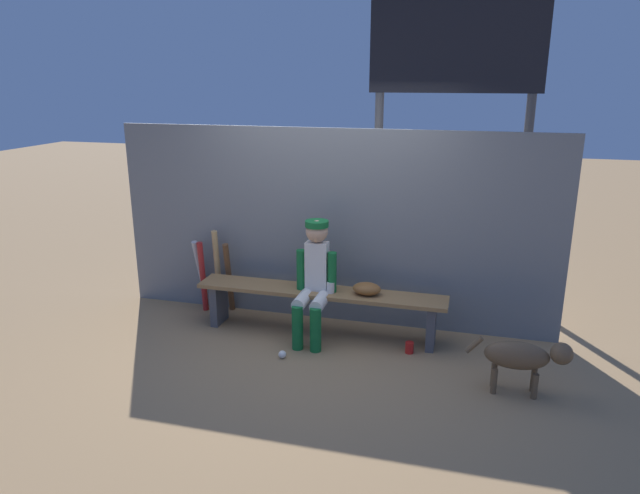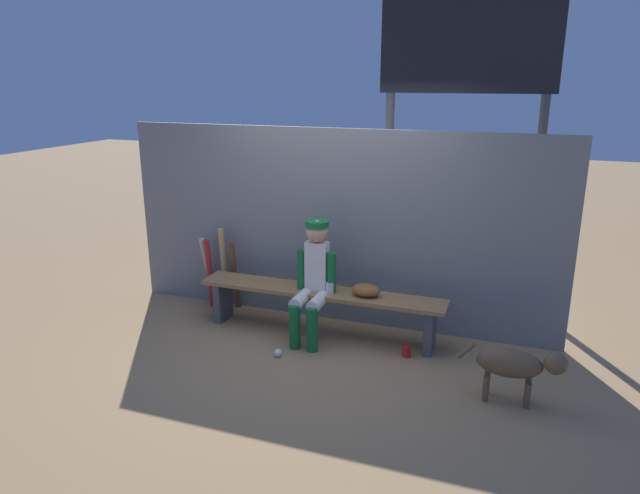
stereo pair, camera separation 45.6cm
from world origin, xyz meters
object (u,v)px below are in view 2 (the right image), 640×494
bat_wood_dark (235,275)px  baseball (278,353)px  bat_aluminum_red (210,274)px  cup_on_bench (330,288)px  player_seated (313,277)px  cup_on_ground (406,351)px  baseball_glove (366,290)px  dugout_bench (320,300)px  bat_aluminum_silver (209,271)px  scoreboard (471,79)px  bat_wood_tan (224,268)px  dog (517,365)px

bat_wood_dark → baseball: 1.34m
bat_aluminum_red → cup_on_bench: size_ratio=7.36×
player_seated → cup_on_ground: bearing=-4.3°
bat_wood_dark → baseball: size_ratio=11.06×
cup_on_ground → cup_on_bench: bearing=170.3°
baseball_glove → bat_aluminum_red: 1.91m
dugout_bench → baseball: (-0.20, -0.61, -0.34)m
bat_aluminum_silver → dugout_bench: bearing=-12.8°
bat_wood_dark → baseball_glove: bearing=-10.4°
baseball_glove → dugout_bench: bearing=180.0°
bat_aluminum_silver → cup_on_ground: (2.41, -0.52, -0.35)m
baseball → cup_on_ground: (1.14, 0.42, 0.02)m
bat_aluminum_silver → scoreboard: bearing=24.9°
bat_wood_dark → bat_aluminum_silver: bat_wood_dark is taller
bat_aluminum_silver → cup_on_bench: bearing=-13.5°
baseball → scoreboard: size_ratio=0.02×
baseball_glove → baseball: (-0.68, -0.61, -0.50)m
baseball_glove → cup_on_ground: 0.70m
bat_wood_tan → scoreboard: scoreboard is taller
player_seated → baseball: player_seated is taller
bat_wood_dark → scoreboard: scoreboard is taller
baseball_glove → cup_on_bench: baseball_glove is taller
baseball → bat_aluminum_silver: bearing=143.6°
dugout_bench → bat_wood_tan: 1.30m
cup_on_bench → bat_aluminum_silver: bearing=166.5°
bat_wood_dark → dog: bat_wood_dark is taller
player_seated → bat_aluminum_silver: size_ratio=1.46×
bat_aluminum_silver → scoreboard: 3.61m
scoreboard → dugout_bench: bearing=-126.9°
bat_aluminum_red → scoreboard: 3.59m
bat_wood_dark → bat_wood_tan: 0.15m
bat_aluminum_silver → cup_on_bench: bat_aluminum_silver is taller
player_seated → cup_on_ground: 1.14m
baseball_glove → scoreboard: 2.61m
bat_wood_tan → dog: bat_wood_tan is taller
baseball → cup_on_ground: bearing=20.2°
bat_wood_tan → baseball: bearing=-40.9°
cup_on_bench → player_seated: bearing=-156.5°
dog → bat_aluminum_red: bearing=164.5°
baseball_glove → dog: bearing=-25.2°
player_seated → baseball_glove: bearing=12.6°
bat_wood_tan → dog: bearing=-17.3°
dugout_bench → baseball_glove: size_ratio=9.07×
bat_wood_dark → scoreboard: 3.37m
dugout_bench → cup_on_bench: bearing=-21.3°
dugout_bench → bat_wood_tan: (-1.26, 0.31, 0.09)m
cup_on_ground → bat_wood_dark: bearing=166.8°
bat_wood_dark → baseball: bat_wood_dark is taller
dugout_bench → bat_wood_dark: bearing=165.3°
bat_wood_tan → dog: size_ratio=1.11×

